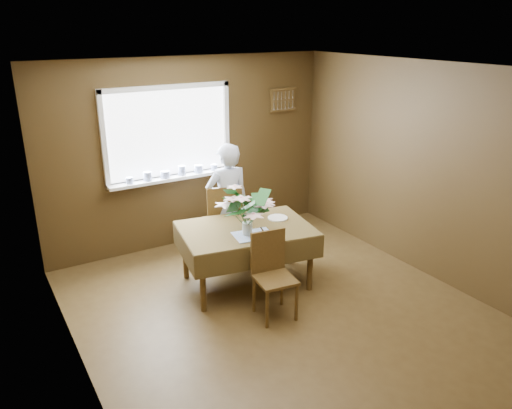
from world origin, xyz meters
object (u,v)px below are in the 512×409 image
chair_far (223,220)px  dining_table (246,235)px  seated_woman (227,204)px  flower_bouquet (247,207)px  chair_near (272,270)px

chair_far → dining_table: bearing=99.2°
seated_woman → flower_bouquet: seated_woman is taller
dining_table → seated_woman: bearing=90.0°
dining_table → flower_bouquet: size_ratio=2.85×
chair_far → chair_near: chair_far is taller
dining_table → chair_near: chair_near is taller
seated_woman → dining_table: bearing=85.5°
chair_far → flower_bouquet: bearing=95.1°
chair_far → seated_woman: seated_woman is taller
flower_bouquet → seated_woman: bearing=76.6°
dining_table → seated_woman: (0.12, 0.66, 0.14)m
seated_woman → flower_bouquet: 0.90m
dining_table → flower_bouquet: bearing=-105.7°
dining_table → seated_woman: size_ratio=1.05×
chair_far → flower_bouquet: 1.02m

